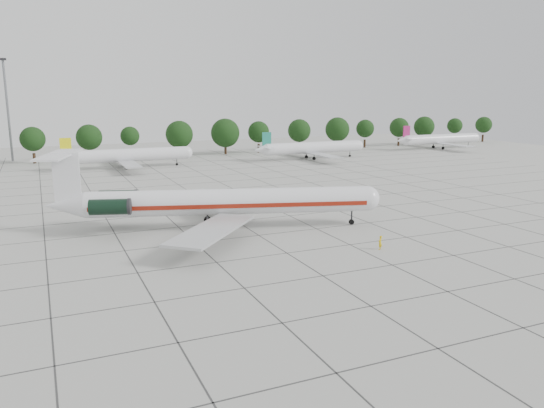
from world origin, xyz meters
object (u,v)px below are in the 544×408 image
object	(u,v)px
main_airliner	(212,202)
bg_airliner_e	(441,139)
floodlight_mast	(7,104)
ground_crew	(380,243)
bg_airliner_d	(313,148)
bg_airliner_c	(128,156)

from	to	relation	value
main_airliner	bg_airliner_e	world-z (taller)	main_airliner
bg_airliner_e	floodlight_mast	distance (m)	123.39
ground_crew	floodlight_mast	world-z (taller)	floodlight_mast
floodlight_mast	main_airliner	bearing A→B (deg)	-73.37
ground_crew	floodlight_mast	xyz separation A→B (m)	(-40.08, 102.90, 13.50)
ground_crew	bg_airliner_d	xyz separation A→B (m)	(32.23, 76.02, 2.13)
bg_airliner_c	bg_airliner_e	size ratio (longest dim) A/B	1.00
main_airliner	bg_airliner_c	world-z (taller)	main_airliner
floodlight_mast	bg_airliner_c	bearing A→B (deg)	-44.97
bg_airliner_e	bg_airliner_c	bearing A→B (deg)	-176.80
ground_crew	bg_airliner_d	distance (m)	82.59
main_airliner	floodlight_mast	size ratio (longest dim) A/B	1.64
ground_crew	bg_airliner_d	bearing A→B (deg)	-145.01
bg_airliner_c	floodlight_mast	size ratio (longest dim) A/B	1.11
bg_airliner_d	bg_airliner_e	distance (m)	49.52
ground_crew	bg_airliner_e	world-z (taller)	bg_airliner_e
bg_airliner_d	bg_airliner_c	bearing A→B (deg)	177.68
floodlight_mast	ground_crew	bearing A→B (deg)	-68.72
main_airliner	bg_airliner_c	distance (m)	61.56
bg_airliner_c	bg_airliner_d	size ratio (longest dim) A/B	1.00
bg_airliner_c	floodlight_mast	xyz separation A→B (m)	(-24.99, 24.96, 11.37)
bg_airliner_d	bg_airliner_e	world-z (taller)	same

